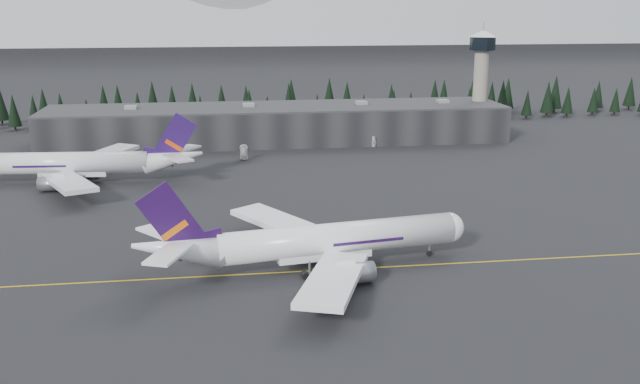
{
  "coord_description": "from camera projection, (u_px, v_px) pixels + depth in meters",
  "views": [
    {
      "loc": [
        -20.67,
        -123.2,
        47.43
      ],
      "look_at": [
        0.0,
        20.0,
        9.0
      ],
      "focal_mm": 40.0,
      "sensor_mm": 36.0,
      "label": 1
    }
  ],
  "objects": [
    {
      "name": "ground",
      "position": [
        335.0,
        266.0,
        132.88
      ],
      "size": [
        1400.0,
        1400.0,
        0.0
      ],
      "primitive_type": "plane",
      "color": "black",
      "rests_on": "ground"
    },
    {
      "name": "treeline",
      "position": [
        270.0,
        106.0,
        285.92
      ],
      "size": [
        360.0,
        20.0,
        15.0
      ],
      "primitive_type": "cube",
      "color": "black",
      "rests_on": "ground"
    },
    {
      "name": "taxiline",
      "position": [
        337.0,
        270.0,
        130.96
      ],
      "size": [
        400.0,
        0.4,
        0.02
      ],
      "primitive_type": "cube",
      "color": "gold",
      "rests_on": "ground"
    },
    {
      "name": "terminal",
      "position": [
        277.0,
        124.0,
        250.83
      ],
      "size": [
        160.0,
        30.0,
        12.6
      ],
      "color": "black",
      "rests_on": "ground"
    },
    {
      "name": "mountain_ridge",
      "position": [
        229.0,
        35.0,
        1089.45
      ],
      "size": [
        4400.0,
        900.0,
        420.0
      ],
      "primitive_type": null,
      "color": "white",
      "rests_on": "ground"
    },
    {
      "name": "jet_main",
      "position": [
        310.0,
        242.0,
        130.09
      ],
      "size": [
        62.75,
        57.53,
        18.53
      ],
      "rotation": [
        0.0,
        0.0,
        0.15
      ],
      "color": "white",
      "rests_on": "ground"
    },
    {
      "name": "gse_vehicle_a",
      "position": [
        244.0,
        158.0,
        221.84
      ],
      "size": [
        2.94,
        5.34,
        1.42
      ],
      "primitive_type": "imported",
      "rotation": [
        0.0,
        0.0,
        0.12
      ],
      "color": "silver",
      "rests_on": "ground"
    },
    {
      "name": "control_tower",
      "position": [
        481.0,
        71.0,
        259.67
      ],
      "size": [
        10.0,
        10.0,
        37.7
      ],
      "color": "gray",
      "rests_on": "ground"
    },
    {
      "name": "gse_vehicle_b",
      "position": [
        374.0,
        145.0,
        242.19
      ],
      "size": [
        4.02,
        3.24,
        1.29
      ],
      "primitive_type": "imported",
      "rotation": [
        0.0,
        0.0,
        -1.03
      ],
      "color": "white",
      "rests_on": "ground"
    },
    {
      "name": "jet_parked",
      "position": [
        83.0,
        163.0,
        193.19
      ],
      "size": [
        64.6,
        59.45,
        18.99
      ],
      "rotation": [
        0.0,
        0.0,
        3.06
      ],
      "color": "silver",
      "rests_on": "ground"
    }
  ]
}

